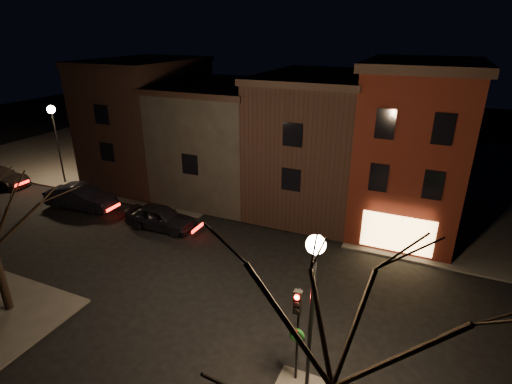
% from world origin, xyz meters
% --- Properties ---
extents(ground, '(120.00, 120.00, 0.00)m').
position_xyz_m(ground, '(0.00, 0.00, 0.00)').
color(ground, black).
rests_on(ground, ground).
extents(sidewalk_far_left, '(30.00, 30.00, 0.12)m').
position_xyz_m(sidewalk_far_left, '(-20.00, 20.00, 0.06)').
color(sidewalk_far_left, '#2D2B28').
rests_on(sidewalk_far_left, ground).
extents(corner_building, '(6.50, 8.50, 10.50)m').
position_xyz_m(corner_building, '(8.00, 9.47, 5.40)').
color(corner_building, '#4C160D').
rests_on(corner_building, ground).
extents(row_building_a, '(7.30, 10.30, 9.40)m').
position_xyz_m(row_building_a, '(1.50, 10.50, 4.83)').
color(row_building_a, black).
rests_on(row_building_a, ground).
extents(row_building_b, '(7.80, 10.30, 8.40)m').
position_xyz_m(row_building_b, '(-5.75, 10.50, 4.33)').
color(row_building_b, black).
rests_on(row_building_b, ground).
extents(row_building_c, '(7.30, 10.30, 9.90)m').
position_xyz_m(row_building_c, '(-13.00, 10.50, 5.08)').
color(row_building_c, black).
rests_on(row_building_c, ground).
extents(street_lamp_near, '(0.60, 0.60, 6.48)m').
position_xyz_m(street_lamp_near, '(6.20, -6.00, 5.18)').
color(street_lamp_near, black).
rests_on(street_lamp_near, sidewalk_near_right).
extents(street_lamp_far, '(0.60, 0.60, 6.48)m').
position_xyz_m(street_lamp_far, '(-19.00, 6.20, 5.18)').
color(street_lamp_far, black).
rests_on(street_lamp_far, sidewalk_far_left).
extents(traffic_signal, '(0.58, 0.38, 4.05)m').
position_xyz_m(traffic_signal, '(5.60, -5.51, 2.81)').
color(traffic_signal, black).
rests_on(traffic_signal, sidewalk_near_right).
extents(bare_tree_right, '(6.40, 6.40, 8.50)m').
position_xyz_m(bare_tree_right, '(7.50, -8.50, 6.15)').
color(bare_tree_right, black).
rests_on(bare_tree_right, sidewalk_near_right).
extents(parked_car_a, '(4.81, 2.10, 1.61)m').
position_xyz_m(parked_car_a, '(-6.50, 2.74, 0.81)').
color(parked_car_a, black).
rests_on(parked_car_a, ground).
extents(parked_car_b, '(5.40, 2.41, 1.72)m').
position_xyz_m(parked_car_b, '(-13.77, 3.01, 0.86)').
color(parked_car_b, black).
rests_on(parked_car_b, ground).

